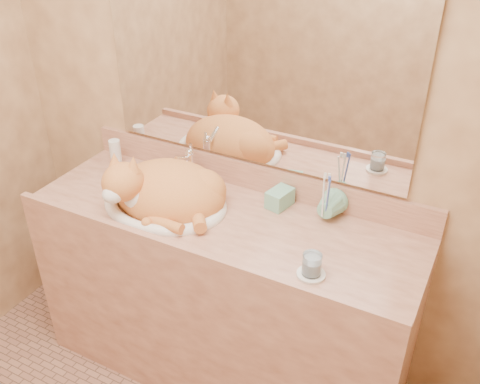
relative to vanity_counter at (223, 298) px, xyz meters
The scene contains 12 objects.
wall_back 0.87m from the vanity_counter, 90.00° to the left, with size 2.40×0.02×2.50m, color #926742.
vanity_counter is the anchor object (origin of this frame).
mirror 1.00m from the vanity_counter, 90.00° to the left, with size 1.30×0.02×0.80m, color white.
sink_basin 0.57m from the vanity_counter, behind, with size 0.52×0.43×0.16m, color white, non-canonical shape.
faucet 0.60m from the vanity_counter, 144.50° to the left, with size 0.05×0.12×0.18m, color white, non-canonical shape.
cat 0.57m from the vanity_counter, behind, with size 0.47×0.38×0.26m, color #C5692D, non-canonical shape.
soap_dispenser 0.55m from the vanity_counter, 40.55° to the left, with size 0.08×0.08×0.17m, color #75BB9D.
toothbrush_cup 0.62m from the vanity_counter, 22.04° to the left, with size 0.11×0.11×0.10m, color #75BB9D.
toothbrushes 0.69m from the vanity_counter, 22.04° to the left, with size 0.04×0.04×0.22m, color silver, non-canonical shape.
saucer 0.64m from the vanity_counter, 20.11° to the right, with size 0.10×0.10×0.01m, color white.
water_glass 0.67m from the vanity_counter, 20.11° to the right, with size 0.07×0.07×0.08m, color white.
lotion_bottle 0.83m from the vanity_counter, 166.00° to the left, with size 0.05×0.05×0.12m, color silver.
Camera 1 is at (0.88, -0.79, 2.04)m, focal length 40.00 mm.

